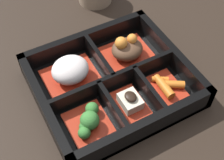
% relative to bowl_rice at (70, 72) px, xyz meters
% --- Properties ---
extents(ground_plane, '(3.00, 3.00, 0.00)m').
position_rel_bowl_rice_xyz_m(ground_plane, '(0.06, -0.05, -0.03)').
color(ground_plane, black).
extents(bento_base, '(0.27, 0.24, 0.01)m').
position_rel_bowl_rice_xyz_m(bento_base, '(0.06, -0.05, -0.03)').
color(bento_base, black).
rests_on(bento_base, ground_plane).
extents(bento_rim, '(0.27, 0.24, 0.05)m').
position_rel_bowl_rice_xyz_m(bento_rim, '(0.06, -0.05, -0.01)').
color(bento_rim, black).
rests_on(bento_rim, ground_plane).
extents(bowl_rice, '(0.10, 0.09, 0.05)m').
position_rel_bowl_rice_xyz_m(bowl_rice, '(0.00, 0.00, 0.00)').
color(bowl_rice, '#B22D19').
rests_on(bowl_rice, bento_base).
extents(bowl_stew, '(0.10, 0.09, 0.05)m').
position_rel_bowl_rice_xyz_m(bowl_stew, '(0.12, 0.00, -0.00)').
color(bowl_stew, '#B22D19').
rests_on(bowl_stew, bento_base).
extents(bowl_greens, '(0.07, 0.08, 0.04)m').
position_rel_bowl_rice_xyz_m(bowl_greens, '(-0.01, -0.10, -0.01)').
color(bowl_greens, '#B22D19').
rests_on(bowl_greens, bento_base).
extents(bowl_tofu, '(0.05, 0.08, 0.03)m').
position_rel_bowl_rice_xyz_m(bowl_tofu, '(0.06, -0.10, -0.01)').
color(bowl_tofu, '#B22D19').
rests_on(bowl_tofu, bento_base).
extents(bowl_carrots, '(0.06, 0.08, 0.02)m').
position_rel_bowl_rice_xyz_m(bowl_carrots, '(0.14, -0.10, -0.01)').
color(bowl_carrots, '#B22D19').
rests_on(bowl_carrots, bento_base).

